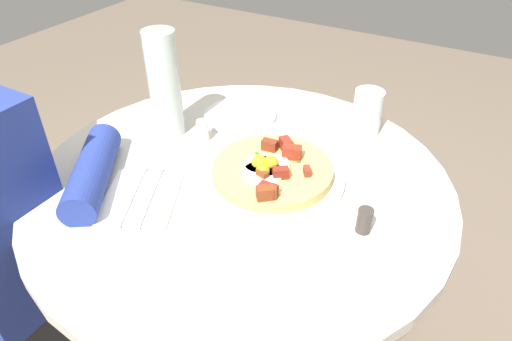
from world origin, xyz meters
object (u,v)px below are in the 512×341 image
pizza_plate (272,177)px  knife (131,195)px  bread_plate (240,116)px  dining_table (241,236)px  salt_shaker (203,131)px  pepper_shaker (364,220)px  breakfast_pizza (272,170)px  water_bottle (164,85)px  fork (149,196)px  water_glass (367,112)px

pizza_plate → knife: 0.28m
pizza_plate → bread_plate: size_ratio=1.63×
dining_table → knife: (-0.15, -0.16, 0.18)m
salt_shaker → pepper_shaker: salt_shaker is taller
breakfast_pizza → salt_shaker: size_ratio=4.78×
knife → water_bottle: water_bottle is taller
breakfast_pizza → fork: (-0.18, -0.17, -0.02)m
breakfast_pizza → pepper_shaker: bearing=-13.3°
dining_table → salt_shaker: salt_shaker is taller
bread_plate → pepper_shaker: 0.47m
pepper_shaker → bread_plate: bearing=149.4°
bread_plate → pepper_shaker: pepper_shaker is taller
fork → water_bottle: 0.28m
knife → pepper_shaker: 0.45m
bread_plate → water_glass: 0.31m
fork → pepper_shaker: pepper_shaker is taller
fork → knife: 0.04m
water_glass → salt_shaker: bearing=-144.9°
breakfast_pizza → water_bottle: water_bottle is taller
pizza_plate → knife: (-0.21, -0.19, 0.00)m
pizza_plate → water_bottle: bearing=171.4°
knife → water_glass: water_glass is taller
breakfast_pizza → knife: breakfast_pizza is taller
breakfast_pizza → knife: size_ratio=1.36×
water_glass → pepper_shaker: bearing=-71.4°
bread_plate → knife: size_ratio=1.01×
breakfast_pizza → water_glass: size_ratio=2.27×
dining_table → pepper_shaker: (0.28, -0.03, 0.20)m
pizza_plate → bread_plate: bearing=135.8°
water_bottle → salt_shaker: bearing=5.6°
bread_plate → water_glass: bearing=16.5°
bread_plate → water_glass: water_glass is taller
pizza_plate → knife: bearing=-138.3°
water_bottle → breakfast_pizza: bearing=-9.0°
fork → knife: bearing=90.0°
dining_table → fork: (-0.12, -0.15, 0.18)m
water_glass → knife: bearing=-124.1°
breakfast_pizza → fork: breakfast_pizza is taller
breakfast_pizza → fork: 0.25m
dining_table → knife: 0.28m
bread_plate → breakfast_pizza: bearing=-44.5°
breakfast_pizza → salt_shaker: bearing=165.0°
fork → water_bottle: bearing=3.6°
bread_plate → salt_shaker: bearing=-97.8°
pizza_plate → water_bottle: (-0.30, 0.05, 0.12)m
water_bottle → salt_shaker: 0.13m
knife → salt_shaker: bearing=-25.8°
fork → breakfast_pizza: bearing=-72.1°
bread_plate → pizza_plate: bearing=-44.2°
fork → knife: same height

